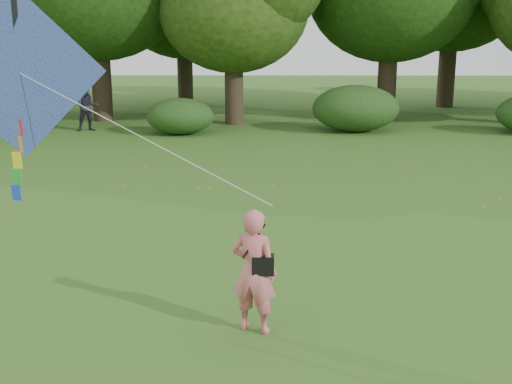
{
  "coord_description": "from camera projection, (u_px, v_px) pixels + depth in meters",
  "views": [
    {
      "loc": [
        -0.78,
        -8.04,
        4.07
      ],
      "look_at": [
        -0.88,
        2.0,
        1.5
      ],
      "focal_mm": 45.0,
      "sensor_mm": 36.0,
      "label": 1
    }
  ],
  "objects": [
    {
      "name": "man_kite_flyer",
      "position": [
        254.0,
        271.0,
        8.69
      ],
      "size": [
        0.74,
        0.62,
        1.75
      ],
      "primitive_type": "imported",
      "rotation": [
        0.0,
        0.0,
        2.78
      ],
      "color": "#D9666D",
      "rests_on": "ground"
    },
    {
      "name": "flying_kite",
      "position": [
        19.0,
        75.0,
        9.69
      ],
      "size": [
        5.04,
        2.22,
        3.31
      ],
      "color": "#295FB1",
      "rests_on": "ground"
    },
    {
      "name": "crossbody_bag",
      "position": [
        263.0,
        264.0,
        8.63
      ],
      "size": [
        0.43,
        0.2,
        0.7
      ],
      "color": "black",
      "rests_on": "ground"
    },
    {
      "name": "fallen_leaves",
      "position": [
        249.0,
        200.0,
        15.67
      ],
      "size": [
        10.59,
        12.48,
        0.01
      ],
      "color": "olive",
      "rests_on": "ground"
    },
    {
      "name": "bystander_left",
      "position": [
        87.0,
        107.0,
        26.02
      ],
      "size": [
        1.15,
        1.03,
        1.95
      ],
      "primitive_type": "imported",
      "rotation": [
        0.0,
        0.0,
        0.36
      ],
      "color": "#24232F",
      "rests_on": "ground"
    },
    {
      "name": "shrub_band",
      "position": [
        264.0,
        111.0,
        25.64
      ],
      "size": [
        39.15,
        3.22,
        1.88
      ],
      "color": "#264919",
      "rests_on": "ground"
    },
    {
      "name": "ground",
      "position": [
        318.0,
        334.0,
        8.79
      ],
      "size": [
        100.0,
        100.0,
        0.0
      ],
      "primitive_type": "plane",
      "color": "#265114",
      "rests_on": "ground"
    }
  ]
}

